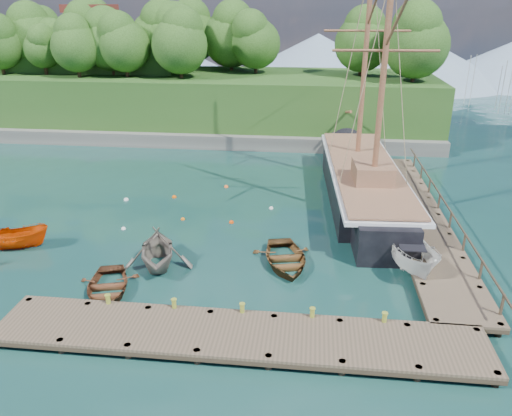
% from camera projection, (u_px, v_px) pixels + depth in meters
% --- Properties ---
extents(ground, '(160.00, 160.00, 0.00)m').
position_uv_depth(ground, '(219.00, 265.00, 26.61)').
color(ground, '#113732').
rests_on(ground, ground).
extents(dock_near, '(20.00, 3.20, 1.10)m').
position_uv_depth(dock_near, '(237.00, 335.00, 20.27)').
color(dock_near, '#4C3F30').
rests_on(dock_near, ground).
extents(dock_east, '(3.20, 24.00, 1.10)m').
position_uv_depth(dock_east, '(417.00, 216.00, 31.66)').
color(dock_east, '#4C3F30').
rests_on(dock_east, ground).
extents(bollard_0, '(0.26, 0.26, 0.45)m').
position_uv_depth(bollard_0, '(110.00, 315.00, 22.35)').
color(bollard_0, olive).
rests_on(bollard_0, ground).
extents(bollard_1, '(0.26, 0.26, 0.45)m').
position_uv_depth(bollard_1, '(175.00, 319.00, 22.04)').
color(bollard_1, olive).
rests_on(bollard_1, ground).
extents(bollard_2, '(0.26, 0.26, 0.45)m').
position_uv_depth(bollard_2, '(242.00, 324.00, 21.72)').
color(bollard_2, olive).
rests_on(bollard_2, ground).
extents(bollard_3, '(0.26, 0.26, 0.45)m').
position_uv_depth(bollard_3, '(311.00, 329.00, 21.40)').
color(bollard_3, olive).
rests_on(bollard_3, ground).
extents(bollard_4, '(0.26, 0.26, 0.45)m').
position_uv_depth(bollard_4, '(383.00, 333.00, 21.08)').
color(bollard_4, olive).
rests_on(bollard_4, ground).
extents(rowboat_0, '(3.90, 4.71, 0.85)m').
position_uv_depth(rowboat_0, '(108.00, 293.00, 24.04)').
color(rowboat_0, '#542E1A').
rests_on(rowboat_0, ground).
extents(rowboat_1, '(4.72, 5.13, 2.26)m').
position_uv_depth(rowboat_1, '(158.00, 266.00, 26.52)').
color(rowboat_1, '#70685D').
rests_on(rowboat_1, ground).
extents(rowboat_2, '(4.14, 5.09, 0.93)m').
position_uv_depth(rowboat_2, '(285.00, 264.00, 26.66)').
color(rowboat_2, '#553619').
rests_on(rowboat_2, ground).
extents(motorboat_orange, '(3.99, 2.41, 1.45)m').
position_uv_depth(motorboat_orange, '(17.00, 248.00, 28.39)').
color(motorboat_orange, '#C83B02').
rests_on(motorboat_orange, ground).
extents(cabin_boat_white, '(2.96, 5.56, 2.04)m').
position_uv_depth(cabin_boat_white, '(408.00, 269.00, 26.19)').
color(cabin_boat_white, silver).
rests_on(cabin_boat_white, ground).
extents(schooner, '(5.76, 26.32, 19.06)m').
position_uv_depth(schooner, '(363.00, 185.00, 35.09)').
color(schooner, black).
rests_on(schooner, ground).
extents(mooring_buoy_0, '(0.29, 0.29, 0.29)m').
position_uv_depth(mooring_buoy_0, '(123.00, 229.00, 30.79)').
color(mooring_buoy_0, silver).
rests_on(mooring_buoy_0, ground).
extents(mooring_buoy_1, '(0.27, 0.27, 0.27)m').
position_uv_depth(mooring_buoy_1, '(183.00, 220.00, 32.15)').
color(mooring_buoy_1, orange).
rests_on(mooring_buoy_1, ground).
extents(mooring_buoy_2, '(0.31, 0.31, 0.31)m').
position_uv_depth(mooring_buoy_2, '(231.00, 223.00, 31.68)').
color(mooring_buoy_2, '#F44304').
rests_on(mooring_buoy_2, ground).
extents(mooring_buoy_3, '(0.30, 0.30, 0.30)m').
position_uv_depth(mooring_buoy_3, '(271.00, 209.00, 33.87)').
color(mooring_buoy_3, silver).
rests_on(mooring_buoy_3, ground).
extents(mooring_buoy_4, '(0.33, 0.33, 0.33)m').
position_uv_depth(mooring_buoy_4, '(174.00, 198.00, 35.81)').
color(mooring_buoy_4, '#D94B00').
rests_on(mooring_buoy_4, ground).
extents(mooring_buoy_5, '(0.32, 0.32, 0.32)m').
position_uv_depth(mooring_buoy_5, '(226.00, 187.00, 37.81)').
color(mooring_buoy_5, orange).
rests_on(mooring_buoy_5, ground).
extents(mooring_buoy_6, '(0.35, 0.35, 0.35)m').
position_uv_depth(mooring_buoy_6, '(126.00, 200.00, 35.32)').
color(mooring_buoy_6, silver).
rests_on(mooring_buoy_6, ground).
extents(headland, '(51.00, 19.31, 12.90)m').
position_uv_depth(headland, '(154.00, 76.00, 54.67)').
color(headland, '#474744').
rests_on(headland, ground).
extents(distant_ridge, '(117.00, 40.00, 10.00)m').
position_uv_depth(distant_ridge, '(314.00, 55.00, 88.79)').
color(distant_ridge, '#728CA5').
rests_on(distant_ridge, ground).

